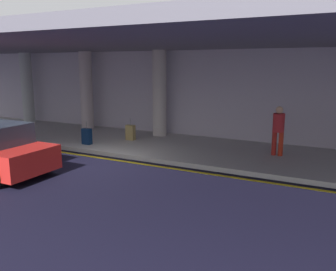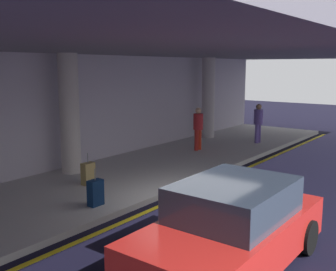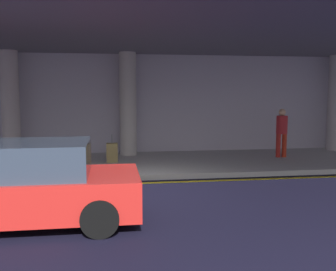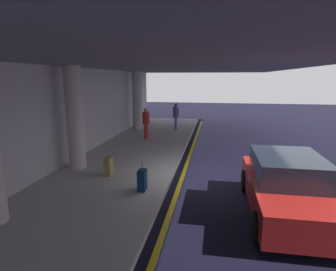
{
  "view_description": "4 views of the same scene",
  "coord_description": "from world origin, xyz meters",
  "px_view_note": "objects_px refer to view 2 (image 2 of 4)",
  "views": [
    {
      "loc": [
        7.3,
        -8.84,
        3.19
      ],
      "look_at": [
        1.98,
        1.52,
        0.86
      ],
      "focal_mm": 37.88,
      "sensor_mm": 36.0,
      "label": 1
    },
    {
      "loc": [
        -7.92,
        -5.24,
        3.4
      ],
      "look_at": [
        2.32,
        2.55,
        1.2
      ],
      "focal_mm": 43.25,
      "sensor_mm": 36.0,
      "label": 2
    },
    {
      "loc": [
        -0.59,
        -9.27,
        2.37
      ],
      "look_at": [
        0.97,
        1.38,
        1.18
      ],
      "focal_mm": 41.22,
      "sensor_mm": 36.0,
      "label": 3
    },
    {
      "loc": [
        -9.1,
        -0.36,
        3.38
      ],
      "look_at": [
        0.87,
        1.35,
        1.29
      ],
      "focal_mm": 29.78,
      "sensor_mm": 36.0,
      "label": 4
    }
  ],
  "objects_px": {
    "support_column_center": "(70,114)",
    "support_column_right_mid": "(208,98)",
    "car_red": "(232,228)",
    "suitcase_upright_primary": "(96,193)",
    "traveler_with_luggage": "(198,126)",
    "suitcase_upright_secondary": "(88,174)",
    "person_waiting_for_ride": "(258,121)"
  },
  "relations": [
    {
      "from": "suitcase_upright_primary",
      "to": "suitcase_upright_secondary",
      "type": "relative_size",
      "value": 1.0
    },
    {
      "from": "person_waiting_for_ride",
      "to": "suitcase_upright_secondary",
      "type": "bearing_deg",
      "value": 74.7
    },
    {
      "from": "car_red",
      "to": "suitcase_upright_primary",
      "type": "height_order",
      "value": "car_red"
    },
    {
      "from": "support_column_center",
      "to": "traveler_with_luggage",
      "type": "bearing_deg",
      "value": -13.56
    },
    {
      "from": "support_column_center",
      "to": "support_column_right_mid",
      "type": "height_order",
      "value": "same"
    },
    {
      "from": "traveler_with_luggage",
      "to": "person_waiting_for_ride",
      "type": "xyz_separation_m",
      "value": [
        2.85,
        -1.21,
        0.0
      ]
    },
    {
      "from": "person_waiting_for_ride",
      "to": "suitcase_upright_primary",
      "type": "xyz_separation_m",
      "value": [
        -9.75,
        -0.4,
        -0.65
      ]
    },
    {
      "from": "support_column_center",
      "to": "suitcase_upright_secondary",
      "type": "bearing_deg",
      "value": -112.46
    },
    {
      "from": "suitcase_upright_primary",
      "to": "suitcase_upright_secondary",
      "type": "height_order",
      "value": "same"
    },
    {
      "from": "traveler_with_luggage",
      "to": "support_column_right_mid",
      "type": "bearing_deg",
      "value": 73.54
    },
    {
      "from": "support_column_center",
      "to": "suitcase_upright_primary",
      "type": "distance_m",
      "value": 3.65
    },
    {
      "from": "traveler_with_luggage",
      "to": "person_waiting_for_ride",
      "type": "distance_m",
      "value": 3.1
    },
    {
      "from": "support_column_center",
      "to": "support_column_right_mid",
      "type": "bearing_deg",
      "value": 0.0
    },
    {
      "from": "support_column_right_mid",
      "to": "suitcase_upright_secondary",
      "type": "distance_m",
      "value": 8.84
    },
    {
      "from": "support_column_center",
      "to": "car_red",
      "type": "bearing_deg",
      "value": -107.55
    },
    {
      "from": "traveler_with_luggage",
      "to": "suitcase_upright_secondary",
      "type": "xyz_separation_m",
      "value": [
        -5.83,
        -0.16,
        -0.65
      ]
    },
    {
      "from": "support_column_right_mid",
      "to": "traveler_with_luggage",
      "type": "height_order",
      "value": "support_column_right_mid"
    },
    {
      "from": "car_red",
      "to": "traveler_with_luggage",
      "type": "relative_size",
      "value": 2.44
    },
    {
      "from": "suitcase_upright_secondary",
      "to": "traveler_with_luggage",
      "type": "bearing_deg",
      "value": 26.81
    },
    {
      "from": "support_column_right_mid",
      "to": "traveler_with_luggage",
      "type": "relative_size",
      "value": 2.17
    },
    {
      "from": "traveler_with_luggage",
      "to": "suitcase_upright_secondary",
      "type": "distance_m",
      "value": 5.87
    },
    {
      "from": "suitcase_upright_secondary",
      "to": "car_red",
      "type": "bearing_deg",
      "value": -80.97
    },
    {
      "from": "suitcase_upright_secondary",
      "to": "support_column_right_mid",
      "type": "bearing_deg",
      "value": 34.64
    },
    {
      "from": "support_column_center",
      "to": "traveler_with_luggage",
      "type": "height_order",
      "value": "support_column_center"
    },
    {
      "from": "traveler_with_luggage",
      "to": "support_column_center",
      "type": "bearing_deg",
      "value": -144.64
    },
    {
      "from": "support_column_right_mid",
      "to": "suitcase_upright_primary",
      "type": "distance_m",
      "value": 10.19
    },
    {
      "from": "support_column_right_mid",
      "to": "suitcase_upright_primary",
      "type": "xyz_separation_m",
      "value": [
        -9.65,
        -2.88,
        -1.51
      ]
    },
    {
      "from": "traveler_with_luggage",
      "to": "suitcase_upright_secondary",
      "type": "bearing_deg",
      "value": -129.49
    },
    {
      "from": "traveler_with_luggage",
      "to": "car_red",
      "type": "bearing_deg",
      "value": -94.46
    },
    {
      "from": "suitcase_upright_primary",
      "to": "person_waiting_for_ride",
      "type": "bearing_deg",
      "value": -24.34
    },
    {
      "from": "car_red",
      "to": "traveler_with_luggage",
      "type": "xyz_separation_m",
      "value": [
        7.38,
        5.48,
        0.4
      ]
    },
    {
      "from": "person_waiting_for_ride",
      "to": "suitcase_upright_primary",
      "type": "height_order",
      "value": "person_waiting_for_ride"
    }
  ]
}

